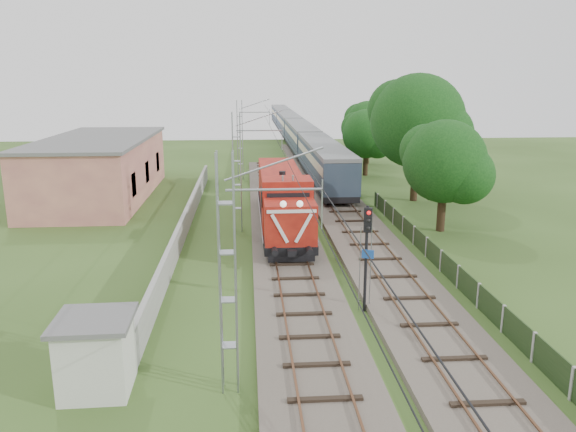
{
  "coord_description": "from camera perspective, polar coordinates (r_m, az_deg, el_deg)",
  "views": [
    {
      "loc": [
        -2.31,
        -24.99,
        10.16
      ],
      "look_at": [
        0.04,
        7.14,
        2.2
      ],
      "focal_mm": 35.0,
      "sensor_mm": 36.0,
      "label": 1
    }
  ],
  "objects": [
    {
      "name": "tree_c",
      "position": [
        60.16,
        8.04,
        8.21
      ],
      "size": [
        5.39,
        5.13,
        6.99
      ],
      "color": "#3D2918",
      "rests_on": "ground"
    },
    {
      "name": "station_building",
      "position": [
        51.16,
        -18.56,
        4.7
      ],
      "size": [
        8.4,
        20.4,
        5.22
      ],
      "color": "tan",
      "rests_on": "ground"
    },
    {
      "name": "tree_b",
      "position": [
        48.0,
        13.15,
        9.26
      ],
      "size": [
        8.15,
        7.76,
        10.57
      ],
      "color": "#3D2918",
      "rests_on": "ground"
    },
    {
      "name": "locomotive",
      "position": [
        38.05,
        -0.61,
        1.82
      ],
      "size": [
        2.95,
        16.84,
        4.28
      ],
      "color": "black",
      "rests_on": "ground"
    },
    {
      "name": "fence",
      "position": [
        31.32,
        15.3,
        -4.4
      ],
      "size": [
        0.12,
        32.0,
        1.2
      ],
      "color": "black",
      "rests_on": "ground"
    },
    {
      "name": "relay_hut",
      "position": [
        20.07,
        -18.91,
        -13.11
      ],
      "size": [
        2.56,
        2.56,
        2.59
      ],
      "color": "silver",
      "rests_on": "ground"
    },
    {
      "name": "tree_a",
      "position": [
        38.76,
        15.73,
        5.25
      ],
      "size": [
        5.81,
        5.53,
        7.53
      ],
      "color": "#3D2918",
      "rests_on": "ground"
    },
    {
      "name": "coach_rake",
      "position": [
        87.51,
        0.62,
        8.86
      ],
      "size": [
        3.0,
        89.45,
        3.46
      ],
      "color": "black",
      "rests_on": "ground"
    },
    {
      "name": "tree_d",
      "position": [
        68.57,
        8.19,
        9.17
      ],
      "size": [
        5.8,
        5.52,
        7.51
      ],
      "color": "#3D2918",
      "rests_on": "ground"
    },
    {
      "name": "ground",
      "position": [
        27.08,
        1.03,
        -8.16
      ],
      "size": [
        140.0,
        140.0,
        0.0
      ],
      "primitive_type": "plane",
      "color": "#30471A",
      "rests_on": "ground"
    },
    {
      "name": "catenary",
      "position": [
        37.5,
        -5.12,
        4.45
      ],
      "size": [
        3.31,
        70.0,
        8.0
      ],
      "color": "gray",
      "rests_on": "ground"
    },
    {
      "name": "track_side",
      "position": [
        46.66,
        4.92,
        1.48
      ],
      "size": [
        4.2,
        80.0,
        0.45
      ],
      "color": "#6B6054",
      "rests_on": "ground"
    },
    {
      "name": "track_main",
      "position": [
        33.59,
        -0.05,
        -3.4
      ],
      "size": [
        4.2,
        70.0,
        0.45
      ],
      "color": "#6B6054",
      "rests_on": "ground"
    },
    {
      "name": "boundary_wall",
      "position": [
        38.4,
        -10.32,
        -0.53
      ],
      "size": [
        0.25,
        40.0,
        1.5
      ],
      "primitive_type": "cube",
      "color": "#9E9E99",
      "rests_on": "ground"
    },
    {
      "name": "signal_post",
      "position": [
        24.51,
        8.04,
        -2.47
      ],
      "size": [
        0.51,
        0.42,
        4.83
      ],
      "color": "black",
      "rests_on": "ground"
    }
  ]
}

